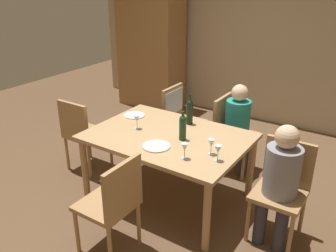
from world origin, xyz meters
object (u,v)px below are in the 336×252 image
object	(u,v)px
dining_table	(168,142)
wine_glass_far	(211,143)
wine_bottle_dark_red	(183,127)
dinner_plate_guest_left	(156,146)
chair_far_left	(177,111)
wine_bottle_tall_green	(190,111)
armoire_cabinet	(151,45)
chair_near	(114,201)
wine_glass_centre	(185,148)
chair_left_end	(82,131)
person_man_bearded	(280,177)
handbag	(208,154)
person_woman_host	(239,122)
chair_far_right	(230,129)
wine_glass_near_left	(218,150)
dinner_plate_host	(134,115)
wine_glass_near_right	(137,119)
chair_right_end	(283,183)

from	to	relation	value
dining_table	wine_glass_far	world-z (taller)	wine_glass_far
wine_bottle_dark_red	dinner_plate_guest_left	bearing A→B (deg)	-114.50
chair_far_left	wine_bottle_tall_green	distance (m)	0.83
armoire_cabinet	wine_bottle_dark_red	world-z (taller)	armoire_cabinet
chair_near	chair_far_left	distance (m)	1.99
dinner_plate_guest_left	dining_table	bearing A→B (deg)	101.04
wine_glass_centre	wine_glass_far	world-z (taller)	same
wine_bottle_tall_green	wine_glass_centre	distance (m)	0.80
wine_glass_centre	armoire_cabinet	bearing A→B (deg)	130.86
chair_left_end	chair_far_left	world-z (taller)	same
person_man_bearded	chair_far_left	bearing A→B (deg)	-30.44
chair_far_left	wine_glass_centre	world-z (taller)	chair_far_left
chair_near	wine_bottle_tall_green	world-z (taller)	wine_bottle_tall_green
wine_bottle_dark_red	chair_near	bearing A→B (deg)	-95.65
wine_bottle_tall_green	handbag	distance (m)	0.97
person_woman_host	wine_glass_centre	xyz separation A→B (m)	(0.01, -1.29, 0.21)
person_man_bearded	dining_table	bearing A→B (deg)	-1.25
dining_table	chair_left_end	bearing A→B (deg)	-175.77
chair_left_end	dinner_plate_guest_left	size ratio (longest dim) A/B	3.42
chair_far_right	chair_left_end	xyz separation A→B (m)	(-1.45, -1.04, 0.00)
chair_near	dinner_plate_guest_left	bearing A→B (deg)	2.72
wine_glass_near_left	dinner_plate_host	bearing A→B (deg)	161.44
wine_glass_near_left	wine_glass_near_right	distance (m)	1.04
dining_table	wine_bottle_dark_red	bearing A→B (deg)	-3.45
wine_glass_near_right	dinner_plate_host	distance (m)	0.38
person_man_bearded	wine_glass_far	xyz separation A→B (m)	(-0.62, -0.10, 0.20)
wine_glass_centre	wine_glass_near_right	xyz separation A→B (m)	(-0.76, 0.29, 0.00)
dinner_plate_host	wine_bottle_dark_red	bearing A→B (deg)	-16.32
chair_far_right	wine_glass_far	size ratio (longest dim) A/B	6.17
chair_near	chair_far_right	bearing A→B (deg)	-5.57
chair_left_end	dinner_plate_host	distance (m)	0.68
wine_glass_far	chair_right_end	bearing A→B (deg)	19.02
chair_near	handbag	size ratio (longest dim) A/B	3.29
chair_far_right	handbag	xyz separation A→B (m)	(-0.28, -0.00, -0.42)
wine_bottle_dark_red	wine_glass_centre	world-z (taller)	wine_bottle_dark_red
wine_bottle_tall_green	dinner_plate_host	size ratio (longest dim) A/B	1.42
person_man_bearded	wine_bottle_dark_red	distance (m)	1.03
armoire_cabinet	chair_near	xyz separation A→B (m)	(1.99, -3.27, -0.56)
person_man_bearded	wine_bottle_dark_red	bearing A→B (deg)	-0.86
person_woman_host	wine_glass_near_left	bearing A→B (deg)	13.38
person_man_bearded	wine_glass_near_left	xyz separation A→B (m)	(-0.52, -0.18, 0.20)
wine_glass_near_left	handbag	size ratio (longest dim) A/B	0.53
person_woman_host	wine_bottle_tall_green	size ratio (longest dim) A/B	3.22
chair_far_right	handbag	distance (m)	0.51
dinner_plate_guest_left	wine_glass_near_right	bearing A→B (deg)	150.28
wine_bottle_dark_red	dinner_plate_host	xyz separation A→B (m)	(-0.79, 0.23, -0.13)
dinner_plate_host	wine_glass_near_right	bearing A→B (deg)	-46.88
person_woman_host	handbag	xyz separation A→B (m)	(-0.40, 0.00, -0.53)
wine_bottle_dark_red	person_woman_host	bearing A→B (deg)	77.96
armoire_cabinet	dining_table	xyz separation A→B (m)	(1.90, -2.32, -0.43)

